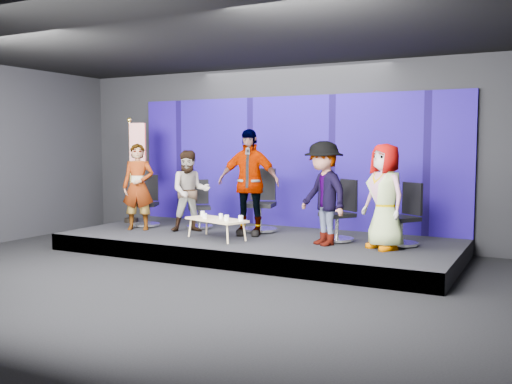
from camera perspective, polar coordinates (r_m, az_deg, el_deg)
ground at (r=8.24m, az=-8.04°, el=-8.97°), size 10.00×10.00×0.00m
room_walls at (r=8.02m, az=-8.25°, el=8.15°), size 10.02×8.02×3.51m
riser at (r=10.30m, az=0.09°, el=-5.27°), size 7.00×3.00×0.30m
backdrop at (r=11.45m, az=3.44°, el=3.05°), size 7.00×0.08×2.60m
chair_a at (r=11.72m, az=-10.94°, el=-1.71°), size 0.77×0.77×1.03m
panelist_a at (r=11.19m, az=-11.70°, el=0.51°), size 0.72×0.62×1.66m
chair_b at (r=11.30m, az=-5.69°, el=-2.02°), size 0.75×0.75×0.95m
panelist_b at (r=10.79m, az=-6.60°, el=0.08°), size 0.95×0.91×1.54m
chair_c at (r=10.81m, az=0.46°, el=-1.89°), size 0.81×0.81×1.19m
panelist_c at (r=10.30m, az=-0.75°, el=0.97°), size 1.21×0.72×1.92m
chair_d at (r=9.84m, az=8.37°, el=-2.88°), size 0.82×0.82×1.05m
panelist_d at (r=9.37m, az=6.75°, el=-0.13°), size 1.27×1.15×1.70m
chair_e at (r=9.63m, az=14.54°, el=-3.20°), size 0.80×0.80×1.03m
panelist_e at (r=9.17m, az=12.75°, el=-0.45°), size 0.97×0.89×1.66m
coffee_table at (r=9.97m, az=-3.97°, el=-2.84°), size 1.25×0.83×0.36m
mug_a at (r=10.33m, az=-5.35°, el=-2.16°), size 0.08×0.08×0.09m
mug_b at (r=10.00m, az=-5.14°, el=-2.39°), size 0.08×0.08×0.09m
mug_c at (r=10.00m, az=-3.53°, el=-2.41°), size 0.07×0.07×0.08m
mug_d at (r=9.68m, az=-2.96°, el=-2.60°), size 0.08×0.08×0.10m
mug_e at (r=9.63m, az=-1.53°, el=-2.64°), size 0.08×0.08×0.10m
flag_stand at (r=12.20m, az=-12.01°, el=2.44°), size 0.50×0.29×2.20m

